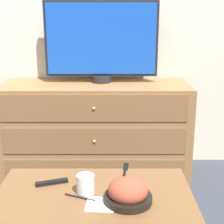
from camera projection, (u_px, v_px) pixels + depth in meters
The scene contains 10 objects.
ground_plane at pixel (83, 160), 3.25m from camera, with size 12.00×12.00×0.00m, color #383D47.
wall_back at pixel (80, 18), 2.92m from camera, with size 12.00×0.05×2.60m.
dresser at pixel (97, 130), 2.87m from camera, with size 1.53×0.52×0.78m.
tv at pixel (102, 41), 2.76m from camera, with size 0.92×0.16×0.65m.
coffee_table at pixel (95, 205), 1.72m from camera, with size 0.97×0.54×0.48m.
takeout_bowl at pixel (129, 192), 1.60m from camera, with size 0.23×0.23×0.17m.
drink_cup at pixel (86, 185), 1.68m from camera, with size 0.09×0.09×0.10m.
napkin at pixel (101, 204), 1.59m from camera, with size 0.14×0.14×0.00m.
knife at pixel (81, 197), 1.65m from camera, with size 0.15×0.07×0.01m.
remote_control at pixel (53, 182), 1.78m from camera, with size 0.17×0.08×0.02m.
Camera 1 is at (0.29, -3.00, 1.33)m, focal length 55.00 mm.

